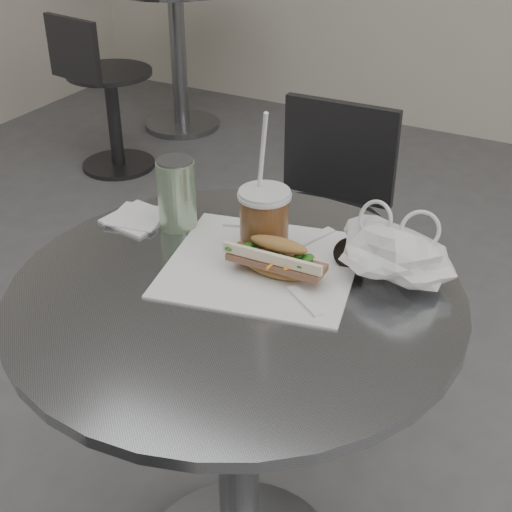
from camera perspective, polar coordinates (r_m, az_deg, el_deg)
The scene contains 11 objects.
cafe_table at distance 1.35m, azimuth -1.49°, elevation -12.31°, with size 0.76×0.76×0.74m.
bg_table at distance 3.81m, azimuth -6.29°, elevation 16.79°, with size 0.70×0.70×0.74m.
chair_far at distance 1.99m, azimuth 4.66°, elevation -0.74°, with size 0.41×0.41×0.77m.
bg_chair at distance 3.37m, azimuth -11.96°, elevation 11.91°, with size 0.38×0.41×0.73m.
sandwich_paper at distance 1.24m, azimuth 0.49°, elevation -0.68°, with size 0.32×0.30×0.00m, color white.
banh_mi at distance 1.19m, azimuth 1.70°, elevation -0.22°, with size 0.21×0.09×0.07m.
iced_coffee at distance 1.24m, azimuth 0.66°, elevation 2.73°, with size 0.09×0.09×0.27m.
sunglasses at distance 1.24m, azimuth 9.04°, elevation -0.20°, with size 0.12×0.05×0.06m.
plastic_bag at distance 1.20m, azimuth 10.77°, elevation 0.06°, with size 0.19×0.14×0.09m, color silver, non-canonical shape.
napkin_stack at distance 1.40m, azimuth -9.41°, elevation 3.03°, with size 0.12×0.12×0.01m.
drink_can at distance 1.34m, azimuth -6.36°, elevation 4.98°, with size 0.07×0.07×0.14m.
Camera 1 is at (0.50, -0.65, 1.39)m, focal length 50.00 mm.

